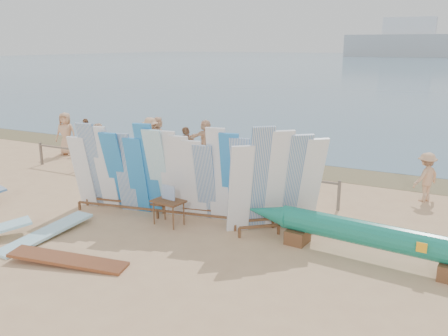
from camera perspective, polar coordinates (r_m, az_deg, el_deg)
The scene contains 25 objects.
ground at distance 14.38m, azimuth -13.58°, elevation -4.90°, with size 160.00×160.00×0.00m, color tan.
ocean at distance 138.59m, azimuth 23.68°, elevation 11.56°, with size 320.00×240.00×0.02m, color slate.
wet_sand_strip at distance 20.15m, azimuth -0.31°, elevation 1.15°, with size 40.00×2.60×0.01m, color brown.
distant_ship at distance 191.37m, azimuth 21.26°, elevation 13.93°, with size 45.00×8.00×14.00m.
fence at distance 16.48m, azimuth -6.99°, elevation 0.21°, with size 12.08×0.08×0.90m.
main_surfboard_rack at distance 13.25m, azimuth -7.78°, elevation -0.85°, with size 5.35×1.57×2.69m.
side_surfboard_rack at distance 12.11m, azimuth 6.39°, elevation -1.92°, with size 2.35×2.11×2.84m.
outrigger_canoe at distance 11.17m, azimuth 17.08°, elevation -7.81°, with size 6.34×1.17×0.90m.
vendor_table at distance 12.83m, azimuth -6.66°, elevation -5.25°, with size 0.91×0.70×1.10m.
flat_board_c at distance 11.25m, azimuth -18.24°, elevation -10.92°, with size 0.56×2.70×0.07m, color brown.
flat_board_a at distance 12.88m, azimuth -20.56°, elevation -7.80°, with size 0.56×2.70×0.07m, color #92D5EA.
beach_chair_left at distance 16.65m, azimuth -2.45°, elevation -0.89°, with size 0.72×0.73×0.86m.
beach_chair_right at distance 16.66m, azimuth -3.02°, elevation -0.90°, with size 0.76×0.77×0.85m.
stroller at distance 16.26m, azimuth -0.52°, elevation -0.48°, with size 0.80×0.97×1.15m.
beachgoer_4 at distance 17.34m, azimuth -4.51°, elevation 1.97°, with size 1.07×0.46×1.83m, color #8C6042.
beachgoer_0 at distance 21.85m, azimuth -18.47°, elevation 3.95°, with size 0.91×0.43×1.86m, color tan.
beachgoer_extra_1 at distance 21.95m, azimuth -16.21°, elevation 3.75°, with size 0.91×0.39×1.55m, color #8C6042.
beachgoer_6 at distance 16.27m, azimuth -0.45°, elevation 0.94°, with size 0.83×0.40×1.70m, color tan.
beachgoer_2 at distance 19.18m, azimuth -14.90°, elevation 2.62°, with size 0.85×0.41×1.74m, color beige.
beachgoer_3 at distance 19.69m, azimuth -8.81°, elevation 3.39°, with size 1.18×0.49×1.83m, color tan.
beachgoer_extra_0 at distance 15.81m, azimuth 23.13°, elevation -1.00°, with size 0.99×0.41×1.53m, color tan.
beachgoer_5 at distance 20.30m, azimuth -2.21°, elevation 3.59°, with size 1.51×0.49×1.63m, color beige.
beachgoer_8 at distance 16.83m, azimuth 7.21°, elevation 1.38°, with size 0.85×0.41×1.76m, color beige.
beachgoer_9 at distance 17.15m, azimuth 8.32°, elevation 1.39°, with size 1.06×0.44×1.64m, color tan.
beachgoer_11 at distance 21.20m, azimuth -7.91°, elevation 3.95°, with size 1.51×0.49×1.63m, color beige.
Camera 1 is at (8.95, -10.22, 4.73)m, focal length 38.00 mm.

